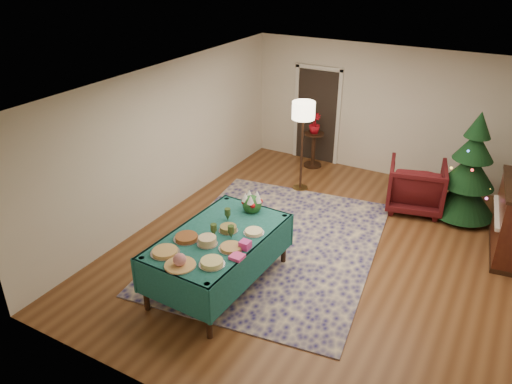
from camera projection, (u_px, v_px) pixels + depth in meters
The scene contains 23 objects.
room_shell at pixel (325, 176), 7.48m from camera, with size 7.00×7.00×7.00m.
doorway at pixel (317, 113), 11.00m from camera, with size 1.08×0.04×2.16m.
rug at pixel (274, 245), 8.24m from camera, with size 3.20×4.20×0.02m, color #191551.
buffet_table at pixel (219, 245), 7.01m from camera, with size 1.34×2.20×0.84m.
platter_0 at pixel (165, 252), 6.52m from camera, with size 0.39×0.39×0.05m.
platter_1 at pixel (180, 262), 6.24m from camera, with size 0.41×0.41×0.18m.
platter_2 at pixel (212, 263), 6.28m from camera, with size 0.34×0.34×0.07m.
platter_3 at pixel (186, 238), 6.82m from camera, with size 0.36×0.36×0.06m.
platter_4 at pixel (207, 241), 6.70m from camera, with size 0.28×0.28×0.11m.
platter_5 at pixel (231, 248), 6.61m from camera, with size 0.34×0.34×0.05m.
platter_6 at pixel (228, 229), 7.01m from camera, with size 0.28×0.28×0.08m.
platter_7 at pixel (254, 232), 6.97m from camera, with size 0.29×0.29×0.05m.
goblet_0 at pixel (228, 214), 7.25m from camera, with size 0.09×0.09×0.20m.
goblet_1 at pixel (231, 232), 6.82m from camera, with size 0.09×0.09×0.20m.
goblet_2 at pixel (214, 230), 6.85m from camera, with size 0.09×0.09×0.20m.
napkin_stack at pixel (237, 257), 6.42m from camera, with size 0.17×0.17×0.04m, color #F945A1.
gift_box at pixel (245, 245), 6.61m from camera, with size 0.13×0.13×0.11m, color #DE3DA3.
centerpiece at pixel (252, 202), 7.49m from camera, with size 0.30×0.30×0.35m.
armchair at pixel (416, 184), 9.16m from camera, with size 0.99×0.92×1.02m, color #460F11.
floor_lamp at pixel (303, 116), 9.43m from camera, with size 0.44×0.44×1.81m.
side_table at pixel (313, 150), 10.98m from camera, with size 0.43×0.43×0.78m.
potted_plant at pixel (314, 128), 10.75m from camera, with size 0.24×0.44×0.24m, color #A30B17.
christmas_tree at pixel (470, 172), 8.68m from camera, with size 1.42×1.42×1.99m.
Camera 1 is at (2.41, -6.43, 4.49)m, focal length 35.00 mm.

